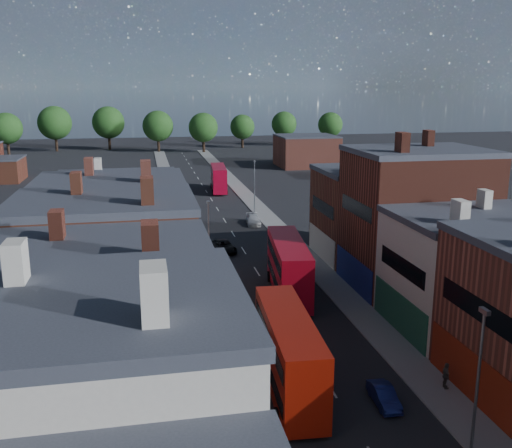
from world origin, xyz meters
name	(u,v)px	position (x,y,z in m)	size (l,w,h in m)	color
pavement_west	(183,232)	(-6.50, 50.00, 0.06)	(3.00, 200.00, 0.12)	gray
pavement_east	(278,228)	(6.50, 50.00, 0.06)	(3.00, 200.00, 0.12)	gray
terrace_west	(87,377)	(-14.00, 0.00, 6.42)	(12.00, 80.00, 12.84)	#5F281B
lamp_post_1	(479,372)	(5.20, 0.00, 4.70)	(0.25, 0.70, 8.12)	slate
lamp_post_2	(209,235)	(-5.20, 30.00, 4.70)	(0.25, 0.70, 8.12)	slate
lamp_post_3	(254,183)	(5.20, 60.00, 4.70)	(0.25, 0.70, 8.12)	slate
bus_0	(289,351)	(-2.73, 8.07, 2.69)	(3.45, 11.70, 4.99)	#9F1609
bus_1	(289,266)	(1.50, 24.63, 2.80)	(4.13, 12.26, 5.19)	red
bus_2	(219,178)	(2.29, 79.60, 2.52)	(3.36, 10.99, 4.68)	maroon
car_1	(384,396)	(2.59, 5.33, 0.56)	(1.18, 3.39, 1.12)	navy
car_2	(224,246)	(-2.40, 39.91, 0.69)	(2.28, 4.95, 1.38)	black
car_3	(253,220)	(3.62, 52.72, 0.67)	(1.88, 4.61, 1.34)	silver
ped_1	(260,417)	(-5.42, 3.95, 0.96)	(0.82, 0.45, 1.69)	#43231B
ped_3	(446,376)	(7.12, 6.15, 0.99)	(1.02, 0.46, 1.74)	#4F4B43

